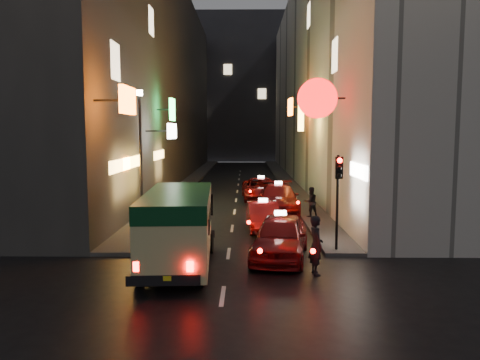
{
  "coord_description": "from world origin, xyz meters",
  "views": [
    {
      "loc": [
        0.63,
        -8.43,
        4.51
      ],
      "look_at": [
        0.37,
        13.0,
        2.27
      ],
      "focal_mm": 35.0,
      "sensor_mm": 36.0,
      "label": 1
    }
  ],
  "objects_px": {
    "taxi_near": "(280,233)",
    "pedestrian_crossing": "(316,241)",
    "traffic_light": "(338,182)",
    "minibus": "(178,220)",
    "lamp_post": "(141,149)"
  },
  "relations": [
    {
      "from": "taxi_near",
      "to": "pedestrian_crossing",
      "type": "xyz_separation_m",
      "value": [
        0.99,
        -1.89,
        0.17
      ]
    },
    {
      "from": "taxi_near",
      "to": "traffic_light",
      "type": "distance_m",
      "value": 2.84
    },
    {
      "from": "minibus",
      "to": "taxi_near",
      "type": "relative_size",
      "value": 1.0
    },
    {
      "from": "pedestrian_crossing",
      "to": "traffic_light",
      "type": "xyz_separation_m",
      "value": [
        1.15,
        2.46,
        1.62
      ]
    },
    {
      "from": "traffic_light",
      "to": "lamp_post",
      "type": "xyz_separation_m",
      "value": [
        -8.2,
        4.53,
        1.04
      ]
    },
    {
      "from": "taxi_near",
      "to": "pedestrian_crossing",
      "type": "height_order",
      "value": "pedestrian_crossing"
    },
    {
      "from": "pedestrian_crossing",
      "to": "traffic_light",
      "type": "distance_m",
      "value": 3.16
    },
    {
      "from": "pedestrian_crossing",
      "to": "lamp_post",
      "type": "xyz_separation_m",
      "value": [
        -7.05,
        6.99,
        2.66
      ]
    },
    {
      "from": "minibus",
      "to": "taxi_near",
      "type": "xyz_separation_m",
      "value": [
        3.45,
        1.21,
        -0.7
      ]
    },
    {
      "from": "pedestrian_crossing",
      "to": "traffic_light",
      "type": "height_order",
      "value": "traffic_light"
    },
    {
      "from": "minibus",
      "to": "lamp_post",
      "type": "xyz_separation_m",
      "value": [
        -2.62,
        6.31,
        2.13
      ]
    },
    {
      "from": "traffic_light",
      "to": "minibus",
      "type": "bearing_deg",
      "value": -162.27
    },
    {
      "from": "lamp_post",
      "to": "traffic_light",
      "type": "bearing_deg",
      "value": -28.91
    },
    {
      "from": "minibus",
      "to": "pedestrian_crossing",
      "type": "bearing_deg",
      "value": -8.66
    },
    {
      "from": "taxi_near",
      "to": "lamp_post",
      "type": "bearing_deg",
      "value": 139.92
    }
  ]
}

